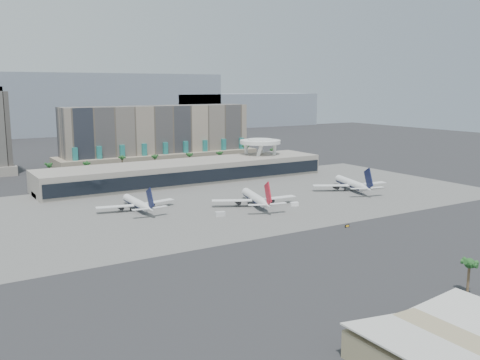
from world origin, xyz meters
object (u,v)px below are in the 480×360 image
airliner_left (137,203)px  taxiway_sign (347,226)px  airliner_right (352,184)px  service_vehicle_a (220,214)px  service_vehicle_b (294,204)px  airliner_centre (256,198)px

airliner_left → taxiway_sign: bearing=-49.3°
airliner_right → service_vehicle_a: airliner_right is taller
service_vehicle_b → taxiway_sign: size_ratio=1.56×
airliner_right → service_vehicle_b: (-48.95, -14.10, -2.88)m
service_vehicle_a → taxiway_sign: size_ratio=1.78×
taxiway_sign → service_vehicle_a: bearing=122.7°
service_vehicle_a → service_vehicle_b: size_ratio=1.15×
airliner_left → airliner_right: 115.45m
service_vehicle_b → taxiway_sign: bearing=-77.2°
airliner_right → service_vehicle_b: airliner_right is taller
service_vehicle_a → airliner_centre: bearing=34.6°
airliner_right → taxiway_sign: 77.56m
airliner_left → airliner_right: bearing=-7.4°
service_vehicle_b → airliner_centre: bearing=167.2°
airliner_centre → airliner_right: 64.27m
airliner_left → airliner_centre: size_ratio=0.92×
airliner_centre → airliner_right: (64.12, 4.29, 0.11)m
airliner_left → airliner_right: size_ratio=0.89×
airliner_left → airliner_right: (114.35, -15.92, 0.50)m
airliner_left → service_vehicle_b: size_ratio=10.55×
service_vehicle_a → taxiway_sign: (33.92, -42.00, -0.49)m
airliner_centre → taxiway_sign: (9.89, -51.06, -3.17)m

